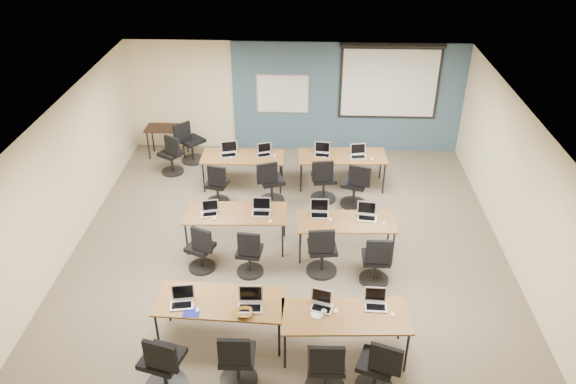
{
  "coord_description": "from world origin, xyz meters",
  "views": [
    {
      "loc": [
        0.34,
        -8.24,
        6.29
      ],
      "look_at": [
        -0.01,
        0.4,
        1.13
      ],
      "focal_mm": 35.0,
      "sensor_mm": 36.0,
      "label": 1
    }
  ],
  "objects_px": {
    "task_chair_3": "(378,370)",
    "task_chair_8": "(217,188)",
    "task_chair_7": "(376,264)",
    "laptop_0": "(182,300)",
    "task_chair_0": "(163,368)",
    "spare_chair_a": "(190,145)",
    "whiteboard": "(283,94)",
    "spare_chair_b": "(172,158)",
    "task_chair_6": "(322,254)",
    "laptop_10": "(322,152)",
    "task_chair_1": "(237,363)",
    "task_chair_10": "(323,183)",
    "laptop_4": "(210,211)",
    "task_chair_2": "(326,371)",
    "laptop_3": "(376,302)",
    "training_table_back_right": "(342,157)",
    "laptop_6": "(319,211)",
    "task_chair_5": "(250,256)",
    "laptop_8": "(229,152)",
    "laptop_2": "(321,303)",
    "laptop_11": "(358,154)",
    "projector_screen": "(390,78)",
    "task_chair_11": "(355,188)",
    "utility_table": "(167,131)",
    "training_table_mid_left": "(236,215)",
    "laptop_5": "(261,209)",
    "training_table_back_left": "(243,158)",
    "task_chair_9": "(271,185)",
    "laptop_7": "(367,214)",
    "training_table_front_right": "(346,318)",
    "training_table_front_left": "(220,303)",
    "training_table_mid_right": "(346,223)"
  },
  "relations": [
    {
      "from": "projector_screen",
      "to": "task_chair_3",
      "type": "distance_m",
      "value": 7.59
    },
    {
      "from": "laptop_11",
      "to": "task_chair_10",
      "type": "bearing_deg",
      "value": -148.63
    },
    {
      "from": "task_chair_7",
      "to": "task_chair_11",
      "type": "relative_size",
      "value": 0.97
    },
    {
      "from": "task_chair_7",
      "to": "laptop_4",
      "type": "bearing_deg",
      "value": 162.18
    },
    {
      "from": "task_chair_9",
      "to": "utility_table",
      "type": "xyz_separation_m",
      "value": [
        -2.64,
        2.08,
        0.24
      ]
    },
    {
      "from": "task_chair_8",
      "to": "laptop_11",
      "type": "height_order",
      "value": "laptop_11"
    },
    {
      "from": "task_chair_0",
      "to": "spare_chair_a",
      "type": "bearing_deg",
      "value": 113.7
    },
    {
      "from": "laptop_3",
      "to": "laptop_7",
      "type": "distance_m",
      "value": 2.32
    },
    {
      "from": "task_chair_0",
      "to": "training_table_back_right",
      "type": "bearing_deg",
      "value": 81.29
    },
    {
      "from": "training_table_back_right",
      "to": "task_chair_3",
      "type": "bearing_deg",
      "value": -90.48
    },
    {
      "from": "task_chair_1",
      "to": "task_chair_10",
      "type": "relative_size",
      "value": 0.99
    },
    {
      "from": "task_chair_0",
      "to": "laptop_0",
      "type": "bearing_deg",
      "value": 99.93
    },
    {
      "from": "laptop_2",
      "to": "laptop_11",
      "type": "bearing_deg",
      "value": 96.48
    },
    {
      "from": "projector_screen",
      "to": "task_chair_1",
      "type": "distance_m",
      "value": 7.99
    },
    {
      "from": "training_table_front_left",
      "to": "projector_screen",
      "type": "bearing_deg",
      "value": 66.93
    },
    {
      "from": "training_table_front_right",
      "to": "task_chair_10",
      "type": "distance_m",
      "value": 4.29
    },
    {
      "from": "laptop_6",
      "to": "task_chair_5",
      "type": "bearing_deg",
      "value": -144.13
    },
    {
      "from": "laptop_3",
      "to": "task_chair_6",
      "type": "bearing_deg",
      "value": 117.49
    },
    {
      "from": "laptop_4",
      "to": "task_chair_2",
      "type": "bearing_deg",
      "value": -70.7
    },
    {
      "from": "laptop_0",
      "to": "task_chair_9",
      "type": "relative_size",
      "value": 0.33
    },
    {
      "from": "task_chair_7",
      "to": "task_chair_8",
      "type": "bearing_deg",
      "value": 141.29
    },
    {
      "from": "task_chair_7",
      "to": "laptop_0",
      "type": "bearing_deg",
      "value": -153.85
    },
    {
      "from": "task_chair_3",
      "to": "task_chair_8",
      "type": "height_order",
      "value": "task_chair_3"
    },
    {
      "from": "task_chair_1",
      "to": "task_chair_0",
      "type": "bearing_deg",
      "value": -172.19
    },
    {
      "from": "laptop_11",
      "to": "training_table_mid_left",
      "type": "bearing_deg",
      "value": -145.82
    },
    {
      "from": "task_chair_1",
      "to": "laptop_6",
      "type": "distance_m",
      "value": 3.47
    },
    {
      "from": "task_chair_8",
      "to": "task_chair_2",
      "type": "bearing_deg",
      "value": -52.47
    },
    {
      "from": "task_chair_3",
      "to": "laptop_6",
      "type": "bearing_deg",
      "value": 123.04
    },
    {
      "from": "training_table_mid_right",
      "to": "spare_chair_b",
      "type": "relative_size",
      "value": 1.78
    },
    {
      "from": "task_chair_1",
      "to": "task_chair_5",
      "type": "distance_m",
      "value": 2.4
    },
    {
      "from": "laptop_0",
      "to": "task_chair_11",
      "type": "xyz_separation_m",
      "value": [
        2.77,
        3.93,
        -0.37
      ]
    },
    {
      "from": "task_chair_8",
      "to": "spare_chair_a",
      "type": "bearing_deg",
      "value": 129.54
    },
    {
      "from": "task_chair_3",
      "to": "laptop_8",
      "type": "relative_size",
      "value": 2.82
    },
    {
      "from": "whiteboard",
      "to": "spare_chair_b",
      "type": "xyz_separation_m",
      "value": [
        -2.47,
        -1.39,
        -1.04
      ]
    },
    {
      "from": "whiteboard",
      "to": "laptop_10",
      "type": "distance_m",
      "value": 2.07
    },
    {
      "from": "training_table_back_right",
      "to": "task_chair_1",
      "type": "relative_size",
      "value": 1.89
    },
    {
      "from": "task_chair_11",
      "to": "spare_chair_a",
      "type": "distance_m",
      "value": 4.23
    },
    {
      "from": "task_chair_3",
      "to": "training_table_back_left",
      "type": "bearing_deg",
      "value": 133.52
    },
    {
      "from": "laptop_8",
      "to": "laptop_11",
      "type": "relative_size",
      "value": 1.05
    },
    {
      "from": "laptop_8",
      "to": "task_chair_9",
      "type": "distance_m",
      "value": 1.28
    },
    {
      "from": "laptop_10",
      "to": "laptop_11",
      "type": "bearing_deg",
      "value": 4.9
    },
    {
      "from": "laptop_2",
      "to": "task_chair_3",
      "type": "height_order",
      "value": "task_chair_3"
    },
    {
      "from": "training_table_front_right",
      "to": "training_table_mid_left",
      "type": "height_order",
      "value": "same"
    },
    {
      "from": "task_chair_1",
      "to": "task_chair_10",
      "type": "bearing_deg",
      "value": 75.58
    },
    {
      "from": "laptop_4",
      "to": "task_chair_11",
      "type": "height_order",
      "value": "task_chair_11"
    },
    {
      "from": "task_chair_0",
      "to": "task_chair_6",
      "type": "xyz_separation_m",
      "value": [
        2.15,
        2.61,
        -0.01
      ]
    },
    {
      "from": "task_chair_1",
      "to": "laptop_2",
      "type": "relative_size",
      "value": 3.27
    },
    {
      "from": "training_table_mid_left",
      "to": "laptop_5",
      "type": "height_order",
      "value": "laptop_5"
    },
    {
      "from": "task_chair_8",
      "to": "task_chair_0",
      "type": "bearing_deg",
      "value": -76.81
    },
    {
      "from": "laptop_10",
      "to": "utility_table",
      "type": "height_order",
      "value": "laptop_10"
    }
  ]
}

